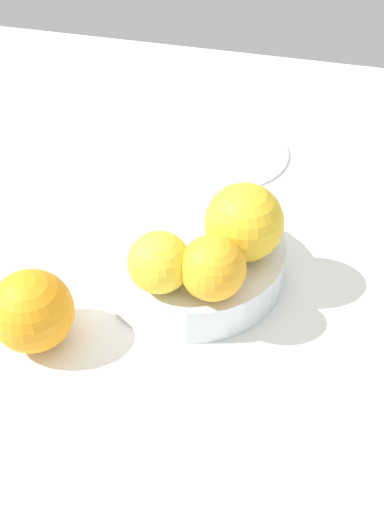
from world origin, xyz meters
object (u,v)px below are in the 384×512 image
Objects in this scene: side_plate at (226,151)px; fruit_bowl at (192,260)px; orange_in_bowl_0 at (159,262)px; orange_in_bowl_1 at (245,219)px; orange_in_bowl_2 at (213,268)px; orange_loose_0 at (32,311)px.

fruit_bowl is at bearing -87.13° from side_plate.
orange_in_bowl_0 is at bearing -102.95° from fruit_bowl.
fruit_bowl is at bearing -174.87° from orange_in_bowl_1.
orange_in_bowl_2 reaches higher than orange_loose_0.
orange_in_bowl_2 is at bearing -81.01° from side_plate.
side_plate is at bearing 89.39° from orange_in_bowl_0.
orange_loose_0 is (-10.88, -5.93, -3.40)cm from orange_in_bowl_0.
orange_in_bowl_2 is (3.56, -6.25, 5.47)cm from fruit_bowl.
orange_in_bowl_1 is 7.00cm from orange_in_bowl_2.
side_plate is (-1.20, 23.82, -1.68)cm from fruit_bowl.
orange_in_bowl_1 is at bearing 46.06° from orange_in_bowl_0.
orange_in_bowl_0 is at bearing -133.94° from orange_in_bowl_1.
orange_in_bowl_0 is at bearing 28.60° from orange_loose_0.
orange_in_bowl_1 is 25.51cm from side_plate.
orange_in_bowl_0 is at bearing -175.99° from orange_in_bowl_2.
orange_in_bowl_2 is 31.28cm from side_plate.
fruit_bowl is 8.63cm from orange_in_bowl_0.
orange_in_bowl_0 is at bearing -90.61° from side_plate.
fruit_bowl is 8.24cm from orange_in_bowl_1.
orange_in_bowl_1 reaches higher than orange_loose_0.
orange_loose_0 is at bearing -134.67° from fruit_bowl.
side_plate is at bearing 105.57° from orange_in_bowl_1.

